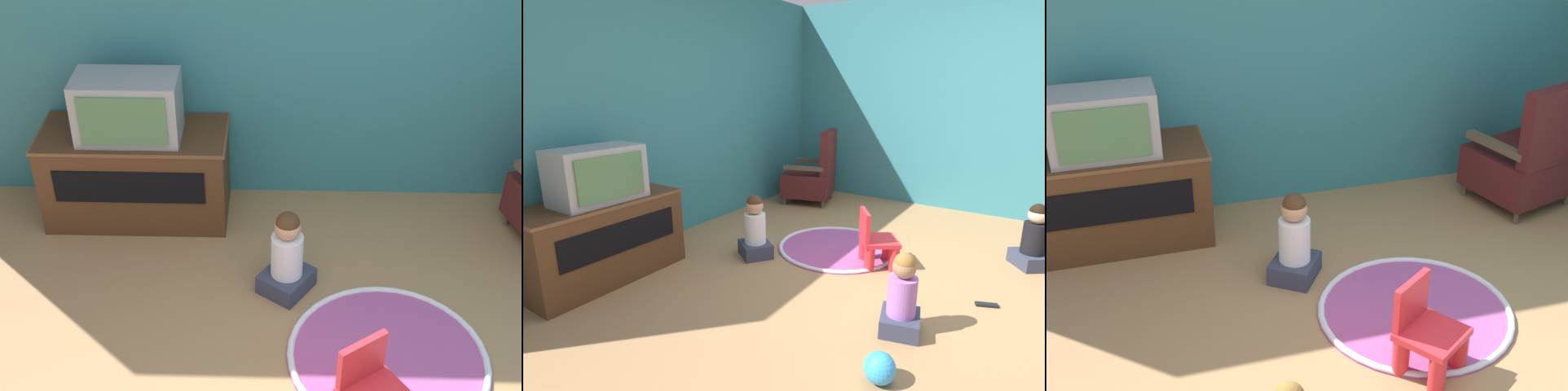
% 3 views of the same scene
% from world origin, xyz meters
% --- Properties ---
extents(ground_plane, '(30.00, 30.00, 0.00)m').
position_xyz_m(ground_plane, '(0.00, 0.00, 0.00)').
color(ground_plane, '#9E754C').
extents(wall_back, '(5.40, 0.12, 2.58)m').
position_xyz_m(wall_back, '(-0.30, 2.46, 1.29)').
color(wall_back, teal).
rests_on(wall_back, ground_plane).
extents(wall_right, '(0.12, 5.52, 2.58)m').
position_xyz_m(wall_right, '(2.34, -0.24, 1.29)').
color(wall_right, teal).
rests_on(wall_right, ground_plane).
extents(tv_cabinet, '(1.25, 0.56, 0.65)m').
position_xyz_m(tv_cabinet, '(-1.26, 2.10, 0.34)').
color(tv_cabinet, '#4C2D19').
rests_on(tv_cabinet, ground_plane).
extents(television, '(0.66, 0.37, 0.42)m').
position_xyz_m(television, '(-1.26, 2.05, 0.86)').
color(television, '#939399').
rests_on(television, tv_cabinet).
extents(black_armchair, '(0.76, 0.76, 0.96)m').
position_xyz_m(black_armchair, '(1.61, 1.81, 0.35)').
color(black_armchair, brown).
rests_on(black_armchair, ground_plane).
extents(yellow_kid_chair, '(0.43, 0.42, 0.49)m').
position_xyz_m(yellow_kid_chair, '(0.18, 0.35, 0.19)').
color(yellow_kid_chair, red).
rests_on(yellow_kid_chair, ground_plane).
extents(play_mat, '(1.13, 1.13, 0.04)m').
position_xyz_m(play_mat, '(0.32, 0.79, 0.01)').
color(play_mat, '#A54C8C').
rests_on(play_mat, ground_plane).
extents(child_watching_left, '(0.38, 0.39, 0.58)m').
position_xyz_m(child_watching_left, '(-0.24, 1.34, 0.25)').
color(child_watching_left, '#33384C').
rests_on(child_watching_left, ground_plane).
extents(child_watching_center, '(0.32, 0.30, 0.53)m').
position_xyz_m(child_watching_center, '(-0.68, -0.15, 0.23)').
color(child_watching_center, '#33384C').
rests_on(child_watching_center, ground_plane).
extents(child_watching_right, '(0.38, 0.37, 0.56)m').
position_xyz_m(child_watching_right, '(0.89, -0.78, 0.24)').
color(child_watching_right, '#33384C').
rests_on(child_watching_right, ground_plane).
extents(toy_ball, '(0.17, 0.17, 0.17)m').
position_xyz_m(toy_ball, '(-1.19, -0.21, 0.09)').
color(toy_ball, '#3399E5').
rests_on(toy_ball, ground_plane).
extents(remote_control, '(0.10, 0.16, 0.02)m').
position_xyz_m(remote_control, '(-0.03, -0.57, 0.01)').
color(remote_control, black).
rests_on(remote_control, ground_plane).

